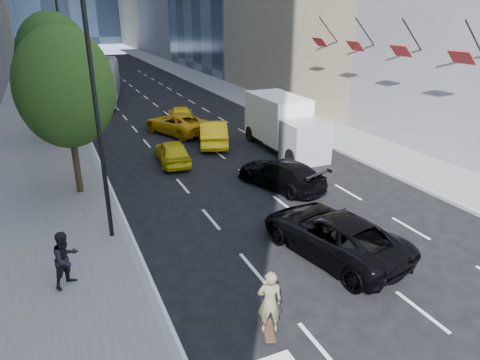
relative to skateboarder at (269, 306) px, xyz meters
name	(u,v)px	position (x,y,z in m)	size (l,w,h in m)	color
ground	(315,252)	(3.46, 3.00, -0.91)	(160.00, 160.00, 0.00)	black
sidewalk_left	(37,109)	(-5.54, 33.00, -0.84)	(6.00, 120.00, 0.15)	slate
sidewalk_right	(236,93)	(13.46, 33.00, -0.84)	(4.00, 120.00, 0.15)	slate
lamp_near	(99,84)	(-2.86, 7.00, 4.90)	(2.13, 0.22, 10.00)	black
lamp_far	(65,46)	(-2.86, 25.00, 4.90)	(2.13, 0.22, 10.00)	black
tree_near	(65,88)	(-3.74, 12.00, 4.06)	(4.20, 4.20, 7.46)	black
tree_mid	(55,58)	(-3.74, 22.00, 4.41)	(4.50, 4.50, 7.99)	black
tree_far	(50,53)	(-3.74, 35.00, 3.71)	(3.90, 3.90, 6.92)	black
traffic_signal	(56,50)	(-2.94, 43.00, 3.32)	(2.48, 0.53, 5.20)	black
facade_flags	(379,45)	(14.10, 13.00, 5.27)	(1.85, 13.30, 2.05)	black
skateboarder	(269,306)	(0.00, 0.00, 0.00)	(0.66, 0.44, 1.82)	#6D6644
black_sedan_lincoln	(333,234)	(3.96, 2.73, -0.13)	(2.60, 5.63, 1.56)	black
black_sedan_mercedes	(281,174)	(5.32, 8.92, -0.21)	(1.97, 4.84, 1.40)	black
taxi_a	(172,152)	(1.46, 14.50, -0.23)	(1.60, 3.98, 1.36)	#D3C00B
taxi_b	(213,133)	(4.87, 17.00, -0.12)	(1.68, 4.82, 1.59)	yellow
taxi_c	(177,123)	(3.50, 20.57, -0.18)	(2.42, 5.24, 1.46)	#E9A90C
taxi_d	(181,115)	(4.67, 23.50, -0.28)	(1.76, 4.32, 1.25)	yellow
city_bus	(100,80)	(0.26, 35.48, 0.96)	(3.14, 13.41, 3.74)	white
box_truck	(284,124)	(8.47, 14.20, 0.73)	(2.57, 6.79, 3.22)	white
pedestrian_a	(66,259)	(-4.71, 4.34, 0.15)	(0.88, 0.69, 1.82)	black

